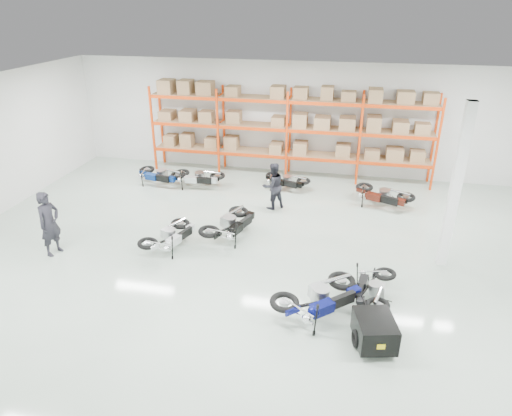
% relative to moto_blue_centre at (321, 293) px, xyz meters
% --- Properties ---
extents(room, '(18.00, 18.00, 18.00)m').
position_rel_moto_blue_centre_xyz_m(room, '(-2.09, 2.48, 1.64)').
color(room, '#A9BCAA').
rests_on(room, ground).
extents(pallet_rack, '(11.28, 0.98, 3.62)m').
position_rel_moto_blue_centre_xyz_m(pallet_rack, '(-2.09, 8.93, 1.65)').
color(pallet_rack, red).
rests_on(pallet_rack, ground).
extents(structural_column, '(0.25, 0.25, 4.50)m').
position_rel_moto_blue_centre_xyz_m(structural_column, '(3.11, 2.98, 1.64)').
color(structural_column, white).
rests_on(structural_column, ground).
extents(moto_blue_centre, '(2.14, 2.08, 1.29)m').
position_rel_moto_blue_centre_xyz_m(moto_blue_centre, '(0.00, 0.00, 0.00)').
color(moto_blue_centre, '#070B47').
rests_on(moto_blue_centre, ground).
extents(moto_silver_left, '(1.36, 1.90, 1.11)m').
position_rel_moto_blue_centre_xyz_m(moto_silver_left, '(-4.54, 2.21, -0.08)').
color(moto_silver_left, silver).
rests_on(moto_silver_left, ground).
extents(moto_black_far_left, '(1.51, 2.11, 1.23)m').
position_rel_moto_blue_centre_xyz_m(moto_black_far_left, '(-2.98, 3.23, -0.03)').
color(moto_black_far_left, black).
rests_on(moto_black_far_left, ground).
extents(moto_touring_right, '(1.07, 1.74, 1.06)m').
position_rel_moto_blue_centre_xyz_m(moto_touring_right, '(1.19, 0.78, -0.11)').
color(moto_touring_right, black).
rests_on(moto_touring_right, ground).
extents(trailer, '(0.98, 1.70, 0.69)m').
position_rel_moto_blue_centre_xyz_m(trailer, '(1.19, -0.82, -0.21)').
color(trailer, black).
rests_on(trailer, ground).
extents(moto_back_a, '(1.89, 1.22, 1.13)m').
position_rel_moto_blue_centre_xyz_m(moto_back_a, '(-6.84, 6.84, -0.08)').
color(moto_back_a, navy).
rests_on(moto_back_a, ground).
extents(moto_back_b, '(1.75, 0.88, 1.13)m').
position_rel_moto_blue_centre_xyz_m(moto_back_b, '(-5.28, 6.91, -0.08)').
color(moto_back_b, '#B2B8BC').
rests_on(moto_back_b, ground).
extents(moto_back_c, '(1.73, 1.19, 1.02)m').
position_rel_moto_blue_centre_xyz_m(moto_back_c, '(-1.93, 7.37, -0.13)').
color(moto_back_c, black).
rests_on(moto_back_c, ground).
extents(moto_back_d, '(2.05, 1.57, 1.19)m').
position_rel_moto_blue_centre_xyz_m(moto_back_d, '(1.62, 6.53, -0.05)').
color(moto_back_d, '#43150D').
rests_on(moto_back_d, ground).
extents(person_left, '(0.60, 0.78, 1.90)m').
position_rel_moto_blue_centre_xyz_m(person_left, '(-7.71, 1.24, 0.34)').
color(person_left, black).
rests_on(person_left, ground).
extents(person_back, '(1.02, 0.99, 1.65)m').
position_rel_moto_blue_centre_xyz_m(person_back, '(-2.11, 5.61, 0.21)').
color(person_back, black).
rests_on(person_back, ground).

